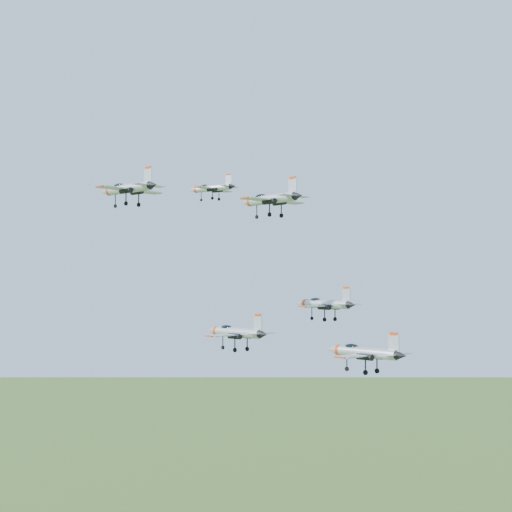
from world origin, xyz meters
The scene contains 6 objects.
jet_lead centered at (-17.37, 12.51, 150.55)m, with size 10.90×8.99×2.92m.
jet_left_high centered at (3.59, 2.08, 146.07)m, with size 13.67×11.48×3.67m.
jet_right_high centered at (-2.00, -21.85, 145.65)m, with size 11.59×9.59×3.10m.
jet_left_low centered at (13.97, 1.09, 130.27)m, with size 11.60×9.78×3.12m.
jet_right_low centered at (7.91, -11.50, 126.70)m, with size 12.06×10.10×3.23m.
jet_trail centered at (20.77, 0.16, 123.92)m, with size 13.67×11.46×3.66m.
Camera 1 is at (68.01, -85.34, 133.30)m, focal length 50.00 mm.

